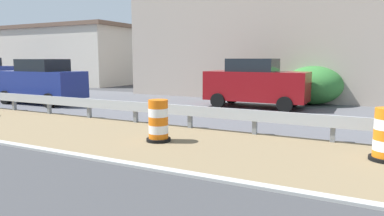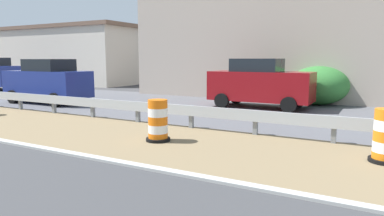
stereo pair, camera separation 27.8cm
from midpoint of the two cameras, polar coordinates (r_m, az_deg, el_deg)
traffic_barrel_close at (r=9.05m, az=-4.75°, el=-2.37°), size 0.64×0.64×1.09m
car_mid_far_lane at (r=15.50m, az=11.62°, el=3.99°), size 1.97×4.41×2.14m
car_trailing_far_lane at (r=18.04m, az=-22.20°, el=4.07°), size 2.01×4.36×2.12m
roadside_shop_near at (r=21.86m, az=14.25°, el=11.03°), size 7.90×15.61×6.68m
roadside_shop_far at (r=33.96m, az=-17.86°, el=8.26°), size 8.29×14.33×4.91m
utility_pole_near at (r=19.06m, az=23.23°, el=14.58°), size 0.24×1.80×8.68m
bush_roadside at (r=17.30m, az=20.52°, el=3.49°), size 2.70×2.70×1.80m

